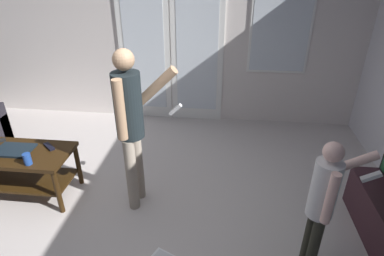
# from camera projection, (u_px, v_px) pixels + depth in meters

# --- Properties ---
(ground_plane) EXTENTS (5.85, 4.79, 0.02)m
(ground_plane) POSITION_uv_depth(u_px,v_px,m) (112.00, 224.00, 3.04)
(ground_plane) COLOR #BDB4B1
(wall_back_with_doors) EXTENTS (5.85, 0.09, 2.70)m
(wall_back_with_doors) POSITION_uv_depth(u_px,v_px,m) (161.00, 31.00, 4.47)
(wall_back_with_doors) COLOR silver
(wall_back_with_doors) RESTS_ON ground_plane
(coffee_table) EXTENTS (1.03, 0.53, 0.52)m
(coffee_table) POSITION_uv_depth(u_px,v_px,m) (21.00, 164.00, 3.25)
(coffee_table) COLOR black
(coffee_table) RESTS_ON ground_plane
(person_adult) EXTENTS (0.59, 0.43, 1.58)m
(person_adult) POSITION_uv_depth(u_px,v_px,m) (131.00, 119.00, 2.87)
(person_adult) COLOR #A99A88
(person_adult) RESTS_ON ground_plane
(person_child) EXTENTS (0.52, 0.33, 1.18)m
(person_child) POSITION_uv_depth(u_px,v_px,m) (323.00, 200.00, 2.27)
(person_child) COLOR #2A2A21
(person_child) RESTS_ON ground_plane
(laptop_closed) EXTENTS (0.36, 0.26, 0.02)m
(laptop_closed) POSITION_uv_depth(u_px,v_px,m) (14.00, 150.00, 3.19)
(laptop_closed) COLOR black
(laptop_closed) RESTS_ON coffee_table
(cup_by_laptop) EXTENTS (0.07, 0.07, 0.11)m
(cup_by_laptop) POSITION_uv_depth(u_px,v_px,m) (27.00, 159.00, 2.97)
(cup_by_laptop) COLOR #1F4497
(cup_by_laptop) RESTS_ON coffee_table
(tv_remote_black) EXTENTS (0.16, 0.15, 0.02)m
(tv_remote_black) POSITION_uv_depth(u_px,v_px,m) (49.00, 146.00, 3.25)
(tv_remote_black) COLOR black
(tv_remote_black) RESTS_ON coffee_table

